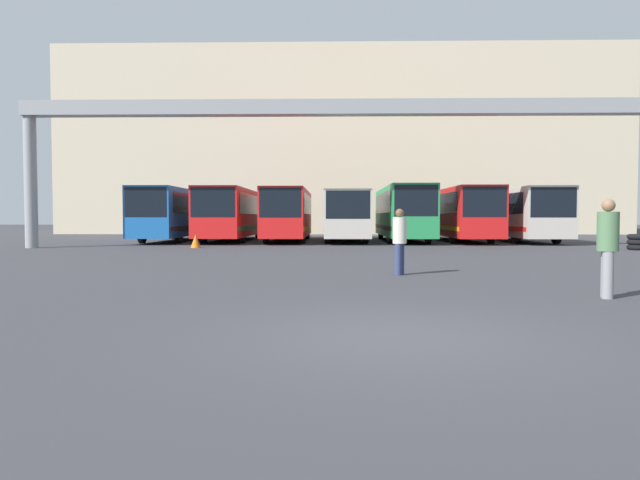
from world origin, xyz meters
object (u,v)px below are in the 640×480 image
at_px(bus_slot_4, 402,211).
at_px(bus_slot_6, 518,212).
at_px(pedestrian_near_right, 400,240).
at_px(bus_slot_2, 289,212).
at_px(bus_slot_5, 459,212).
at_px(pedestrian_near_left, 608,246).
at_px(bus_slot_0, 176,212).
at_px(tire_stack, 639,242).
at_px(bus_slot_1, 233,212).
at_px(bus_slot_3, 345,213).
at_px(traffic_cone, 196,241).

height_order(bus_slot_4, bus_slot_6, bus_slot_4).
xyz_separation_m(bus_slot_4, pedestrian_near_right, (-2.61, -20.67, -0.98)).
relative_size(bus_slot_2, bus_slot_4, 1.00).
xyz_separation_m(bus_slot_5, pedestrian_near_left, (-2.78, -25.15, -0.86)).
bearing_deg(bus_slot_0, bus_slot_6, -0.58).
bearing_deg(tire_stack, bus_slot_5, 123.05).
distance_m(bus_slot_1, bus_slot_5, 14.21).
bearing_deg(bus_slot_2, tire_stack, -28.67).
distance_m(bus_slot_0, bus_slot_2, 7.10).
relative_size(bus_slot_1, bus_slot_2, 1.06).
bearing_deg(bus_slot_6, bus_slot_3, 178.74).
distance_m(bus_slot_4, bus_slot_6, 7.11).
relative_size(bus_slot_0, traffic_cone, 17.84).
bearing_deg(bus_slot_1, bus_slot_0, -173.76).
bearing_deg(bus_slot_4, bus_slot_6, -1.73).
height_order(bus_slot_1, bus_slot_5, bus_slot_5).
relative_size(bus_slot_6, pedestrian_near_left, 6.00).
xyz_separation_m(bus_slot_1, bus_slot_2, (3.55, -0.37, -0.02)).
height_order(bus_slot_5, tire_stack, bus_slot_5).
bearing_deg(traffic_cone, pedestrian_near_left, -55.14).
distance_m(bus_slot_3, traffic_cone, 10.97).
relative_size(traffic_cone, tire_stack, 0.62).
relative_size(bus_slot_6, tire_stack, 10.71).
bearing_deg(pedestrian_near_right, bus_slot_0, -120.91).
distance_m(bus_slot_6, pedestrian_near_left, 25.45).
bearing_deg(bus_slot_6, pedestrian_near_left, -104.41).
relative_size(pedestrian_near_right, pedestrian_near_left, 0.93).
height_order(bus_slot_5, pedestrian_near_right, bus_slot_5).
distance_m(bus_slot_1, traffic_cone, 8.36).
relative_size(bus_slot_4, traffic_cone, 17.84).
bearing_deg(bus_slot_1, pedestrian_near_right, -69.10).
height_order(bus_slot_1, bus_slot_6, bus_slot_1).
bearing_deg(pedestrian_near_left, bus_slot_1, -137.06).
relative_size(bus_slot_1, bus_slot_5, 1.02).
bearing_deg(bus_slot_5, pedestrian_near_right, -106.39).
xyz_separation_m(bus_slot_5, pedestrian_near_right, (-6.17, -20.97, -0.92)).
relative_size(bus_slot_0, bus_slot_3, 1.00).
height_order(bus_slot_2, bus_slot_6, bus_slot_6).
height_order(bus_slot_1, pedestrian_near_right, bus_slot_1).
relative_size(bus_slot_5, bus_slot_6, 1.09).
bearing_deg(bus_slot_3, bus_slot_5, 2.22).
bearing_deg(tire_stack, traffic_cone, 176.26).
height_order(bus_slot_0, bus_slot_1, bus_slot_0).
distance_m(pedestrian_near_right, pedestrian_near_left, 5.38).
distance_m(bus_slot_1, tire_stack, 22.56).
bearing_deg(bus_slot_4, pedestrian_near_right, -97.21).
distance_m(bus_slot_4, tire_stack, 13.46).
height_order(bus_slot_0, pedestrian_near_right, bus_slot_0).
bearing_deg(pedestrian_near_right, traffic_cone, -116.80).
bearing_deg(bus_slot_5, bus_slot_3, -177.78).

